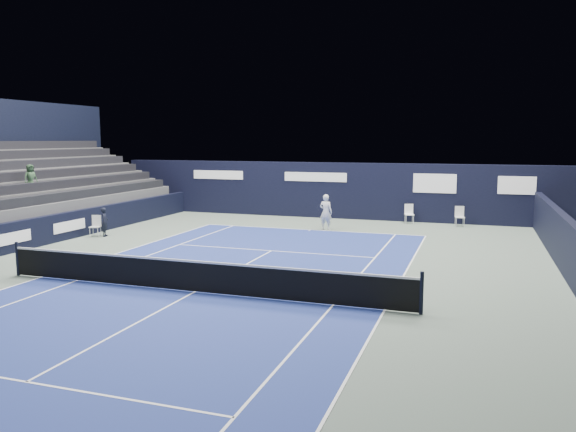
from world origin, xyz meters
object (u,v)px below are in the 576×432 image
tennis_net (194,275)px  tennis_player (326,212)px  folding_chair_back_b (460,215)px  folding_chair_back_a (409,210)px  line_judge_chair (96,224)px

tennis_net → tennis_player: tennis_player is taller
folding_chair_back_b → tennis_player: 6.98m
folding_chair_back_a → line_judge_chair: bearing=-162.1°
tennis_player → folding_chair_back_a: bearing=44.7°
tennis_net → tennis_player: 12.22m
folding_chair_back_a → tennis_player: (-3.59, -3.55, 0.20)m
folding_chair_back_b → folding_chair_back_a: bearing=163.8°
line_judge_chair → folding_chair_back_a: bearing=19.4°
tennis_net → tennis_player: (0.68, 12.20, 0.36)m
folding_chair_back_b → tennis_player: tennis_player is taller
line_judge_chair → tennis_net: bearing=-53.2°
folding_chair_back_a → tennis_player: 5.05m
folding_chair_back_b → tennis_net: tennis_net is taller
line_judge_chair → folding_chair_back_b: bearing=14.0°
folding_chair_back_a → tennis_net: 16.32m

